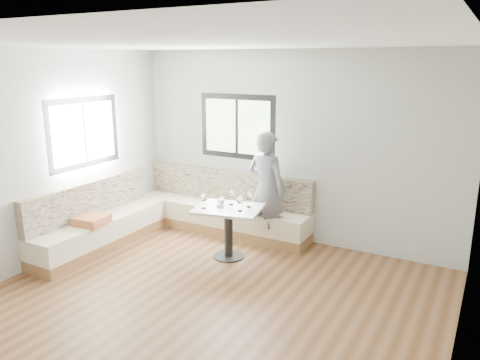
% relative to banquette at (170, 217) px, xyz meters
% --- Properties ---
extents(room, '(5.01, 5.01, 2.81)m').
position_rel_banquette_xyz_m(room, '(1.51, -1.55, 1.08)').
color(room, brown).
rests_on(room, ground).
extents(banquette, '(2.90, 2.80, 0.95)m').
position_rel_banquette_xyz_m(banquette, '(0.00, 0.00, 0.00)').
color(banquette, brown).
rests_on(banquette, ground).
extents(table, '(0.99, 0.84, 0.71)m').
position_rel_banquette_xyz_m(table, '(1.16, -0.21, 0.20)').
color(table, black).
rests_on(table, ground).
extents(person, '(0.67, 0.50, 1.68)m').
position_rel_banquette_xyz_m(person, '(1.39, 0.48, 0.51)').
color(person, slate).
rests_on(person, ground).
extents(olive_ramekin, '(0.11, 0.11, 0.05)m').
position_rel_banquette_xyz_m(olive_ramekin, '(1.04, -0.22, 0.41)').
color(olive_ramekin, white).
rests_on(olive_ramekin, table).
extents(wine_glass_a, '(0.09, 0.09, 0.21)m').
position_rel_banquette_xyz_m(wine_glass_a, '(0.89, -0.40, 0.53)').
color(wine_glass_a, white).
rests_on(wine_glass_a, table).
extents(wine_glass_b, '(0.09, 0.09, 0.21)m').
position_rel_banquette_xyz_m(wine_glass_b, '(1.15, -0.39, 0.53)').
color(wine_glass_b, white).
rests_on(wine_glass_b, table).
extents(wine_glass_c, '(0.09, 0.09, 0.21)m').
position_rel_banquette_xyz_m(wine_glass_c, '(1.37, -0.27, 0.53)').
color(wine_glass_c, white).
rests_on(wine_glass_c, table).
extents(wine_glass_d, '(0.09, 0.09, 0.21)m').
position_rel_banquette_xyz_m(wine_glass_d, '(1.12, -0.08, 0.53)').
color(wine_glass_d, white).
rests_on(wine_glass_d, table).
extents(wine_glass_e, '(0.09, 0.09, 0.21)m').
position_rel_banquette_xyz_m(wine_glass_e, '(1.38, -0.05, 0.53)').
color(wine_glass_e, white).
rests_on(wine_glass_e, table).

